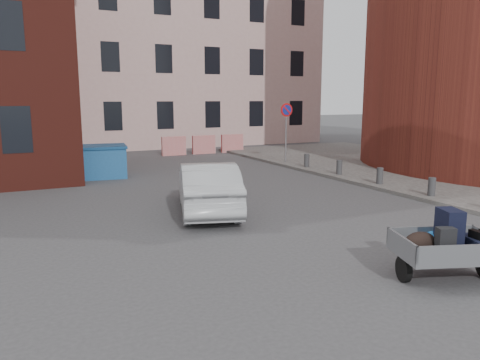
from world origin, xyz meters
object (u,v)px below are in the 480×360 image
silver_car (208,187)px  bicycle (446,164)px  dumpster (87,162)px  trailer (446,245)px

silver_car → bicycle: size_ratio=2.14×
dumpster → silver_car: (2.09, -6.99, 0.05)m
bicycle → dumpster: bearing=56.4°
dumpster → silver_car: silver_car is taller
trailer → bicycle: trailer is taller
trailer → bicycle: 10.28m
trailer → dumpster: size_ratio=0.64×
dumpster → trailer: bearing=-66.3°
trailer → silver_car: (-1.76, 6.12, 0.06)m
dumpster → bicycle: (11.67, -6.44, 0.00)m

